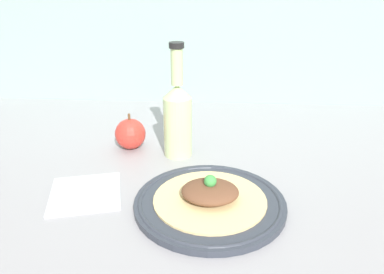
# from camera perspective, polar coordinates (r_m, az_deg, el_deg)

# --- Properties ---
(ground_plane) EXTENTS (1.80, 1.10, 0.04)m
(ground_plane) POSITION_cam_1_polar(r_m,az_deg,el_deg) (0.80, 1.75, -7.73)
(ground_plane) COLOR gray
(plate) EXTENTS (0.28, 0.28, 0.01)m
(plate) POSITION_cam_1_polar(r_m,az_deg,el_deg) (0.70, 2.73, -9.93)
(plate) COLOR #2D333D
(plate) RESTS_ON ground_plane
(plated_food) EXTENTS (0.21, 0.21, 0.05)m
(plated_food) POSITION_cam_1_polar(r_m,az_deg,el_deg) (0.69, 2.76, -8.70)
(plated_food) COLOR #D6BC7F
(plated_food) RESTS_ON plate
(cider_bottle) EXTENTS (0.07, 0.07, 0.26)m
(cider_bottle) POSITION_cam_1_polar(r_m,az_deg,el_deg) (0.86, -2.20, 3.20)
(cider_bottle) COLOR #B7D18E
(cider_bottle) RESTS_ON ground_plane
(apple) EXTENTS (0.08, 0.08, 0.09)m
(apple) POSITION_cam_1_polar(r_m,az_deg,el_deg) (0.93, -9.38, 0.48)
(apple) COLOR red
(apple) RESTS_ON ground_plane
(napkin) EXTENTS (0.17, 0.17, 0.01)m
(napkin) POSITION_cam_1_polar(r_m,az_deg,el_deg) (0.77, -15.94, -8.12)
(napkin) COLOR #B7BCC6
(napkin) RESTS_ON ground_plane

